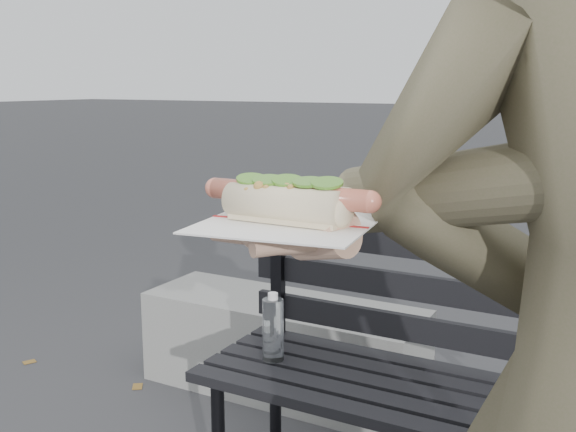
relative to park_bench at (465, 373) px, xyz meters
The scene contains 3 objects.
park_bench is the anchor object (origin of this frame).
concrete_block 1.15m from the park_bench, 146.00° to the left, with size 1.20×0.40×0.40m, color slate.
held_hotdog 1.22m from the park_bench, 77.33° to the right, with size 0.62×0.32×0.20m.
Camera 1 is at (0.47, -0.79, 1.30)m, focal length 42.00 mm.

